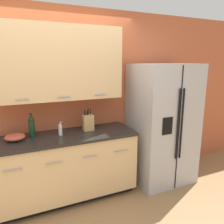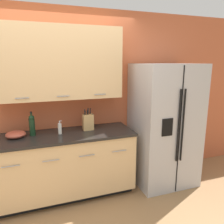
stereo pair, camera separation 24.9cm
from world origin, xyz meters
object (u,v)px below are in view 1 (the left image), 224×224
object	(u,v)px
mixing_bowl	(15,137)
soap_dispenser	(60,130)
knife_block	(88,122)
wine_bottle	(32,127)
refrigerator	(162,124)

from	to	relation	value
mixing_bowl	soap_dispenser	bearing A→B (deg)	-3.79
knife_block	wine_bottle	world-z (taller)	knife_block
refrigerator	soap_dispenser	world-z (taller)	refrigerator
refrigerator	knife_block	bearing A→B (deg)	172.43
wine_bottle	mixing_bowl	distance (m)	0.23
knife_block	mixing_bowl	size ratio (longest dim) A/B	1.30
refrigerator	knife_block	size ratio (longest dim) A/B	5.73
refrigerator	soap_dispenser	xyz separation A→B (m)	(-1.55, 0.10, 0.07)
refrigerator	soap_dispenser	distance (m)	1.56
wine_bottle	knife_block	bearing A→B (deg)	-0.43
wine_bottle	mixing_bowl	bearing A→B (deg)	-173.10
wine_bottle	soap_dispenser	bearing A→B (deg)	-9.97
soap_dispenser	knife_block	bearing A→B (deg)	7.89
soap_dispenser	refrigerator	bearing A→B (deg)	-3.61
refrigerator	knife_block	xyz separation A→B (m)	(-1.15, 0.15, 0.11)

